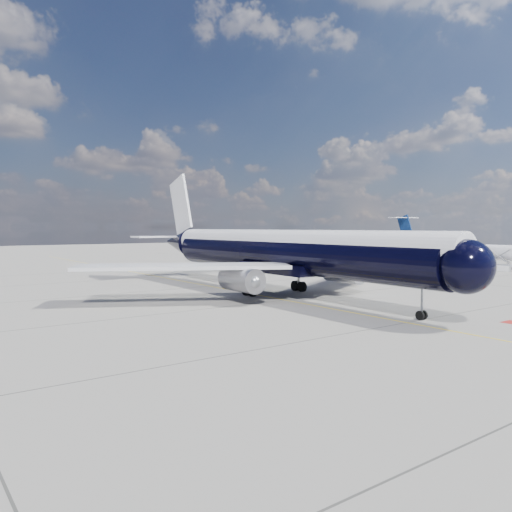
# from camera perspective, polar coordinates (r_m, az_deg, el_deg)

# --- Properties ---
(ground) EXTENTS (320.00, 320.00, 0.00)m
(ground) POSITION_cam_1_polar(r_m,az_deg,el_deg) (67.94, -7.48, -3.04)
(ground) COLOR gray
(ground) RESTS_ON ground
(taxiway_centerline) EXTENTS (0.16, 160.00, 0.01)m
(taxiway_centerline) POSITION_cam_1_polar(r_m,az_deg,el_deg) (63.63, -5.31, -3.45)
(taxiway_centerline) COLOR yellow
(taxiway_centerline) RESTS_ON ground
(main_airliner) EXTENTS (43.76, 53.18, 15.38)m
(main_airliner) POSITION_cam_1_polar(r_m,az_deg,el_deg) (55.87, 2.28, 0.53)
(main_airliner) COLOR black
(main_airliner) RESTS_ON ground
(regional_jet) EXTENTS (26.02, 29.85, 10.12)m
(regional_jet) POSITION_cam_1_polar(r_m,az_deg,el_deg) (102.22, 21.65, 0.67)
(regional_jet) COLOR white
(regional_jet) RESTS_ON ground
(boarding_stair) EXTENTS (3.63, 4.06, 3.74)m
(boarding_stair) POSITION_cam_1_polar(r_m,az_deg,el_deg) (95.53, 26.06, -1.10)
(boarding_stair) COLOR white
(boarding_stair) RESTS_ON ground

